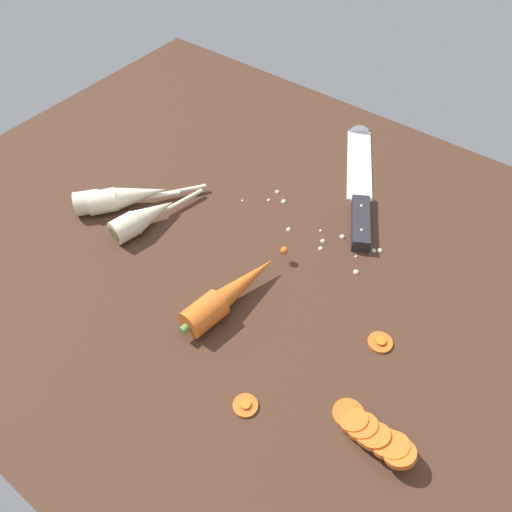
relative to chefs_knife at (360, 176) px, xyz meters
The scene contains 10 objects.
ground_plane 25.26cm from the chefs_knife, 96.45° to the right, with size 120.00×90.00×4.00cm, color #42281C.
chefs_knife is the anchor object (origin of this frame).
whole_carrot 35.48cm from the chefs_knife, 91.91° to the right, with size 6.14×20.86×4.20cm.
parsnip_front 40.73cm from the chefs_knife, 133.03° to the right, with size 13.65×17.42×4.00cm.
parsnip_mid_left 43.72cm from the chefs_knife, 132.89° to the right, with size 12.86×14.85×4.00cm.
parsnip_mid_right 38.55cm from the chefs_knife, 124.77° to the right, with size 6.08×17.30×4.00cm.
carrot_slice_stack 47.72cm from the chefs_knife, 58.56° to the right, with size 11.25×5.48×3.68cm.
carrot_slice_stray_near 47.74cm from the chefs_knife, 77.42° to the right, with size 3.18×3.18×0.70cm.
carrot_slice_stray_mid 34.32cm from the chefs_knife, 55.67° to the right, with size 3.38×3.38×0.70cm.
mince_crumbs 15.59cm from the chefs_knife, 82.85° to the right, with size 25.00×8.44×0.88cm.
Camera 1 is at (31.90, -44.12, 61.01)cm, focal length 36.76 mm.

